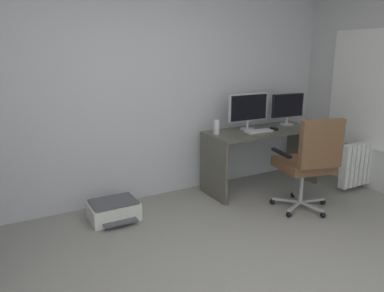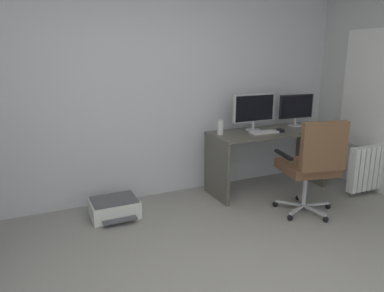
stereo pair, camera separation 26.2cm
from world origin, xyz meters
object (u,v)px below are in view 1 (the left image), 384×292
monitor_main (248,109)px  radiator (363,163)px  printer (114,210)px  monitor_secondary (288,107)px  computer_mouse (274,129)px  desk (262,145)px  keyboard (259,131)px  desktop_speaker (217,127)px  office_chair (309,160)px

monitor_main → radiator: 1.60m
printer → monitor_secondary: bearing=2.1°
computer_mouse → desk: bearing=144.8°
radiator → printer: bearing=167.4°
monitor_main → keyboard: monitor_main is taller
monitor_main → desktop_speaker: size_ratio=3.33×
monitor_secondary → computer_mouse: bearing=-152.2°
monitor_secondary → monitor_main: bearing=-180.0°
office_chair → computer_mouse: bearing=78.1°
desk → keyboard: size_ratio=4.28×
monitor_main → keyboard: (0.02, -0.19, -0.25)m
keyboard → printer: size_ratio=0.70×
desktop_speaker → monitor_main: bearing=5.6°
monitor_secondary → computer_mouse: size_ratio=4.84×
monitor_main → printer: size_ratio=1.17×
desk → monitor_secondary: monitor_secondary is taller
desk → printer: (-1.91, 0.01, -0.45)m
desk → desktop_speaker: size_ratio=8.55×
monitor_secondary → radiator: size_ratio=0.66×
computer_mouse → printer: computer_mouse is taller
computer_mouse → office_chair: (-0.15, -0.71, -0.18)m
printer → monitor_main: bearing=2.9°
desk → office_chair: bearing=-94.0°
desk → monitor_main: monitor_main is taller
monitor_secondary → keyboard: size_ratio=1.42×
monitor_secondary → printer: size_ratio=1.00×
computer_mouse → monitor_main: bearing=153.9°
desk → keyboard: bearing=-145.7°
desktop_speaker → printer: 1.47m
printer → desk: bearing=-0.4°
monitor_main → computer_mouse: size_ratio=5.66×
desktop_speaker → printer: bearing=-178.1°
keyboard → radiator: bearing=-23.9°
monitor_main → monitor_secondary: size_ratio=1.17×
monitor_main → printer: monitor_main is taller
desk → monitor_main: 0.49m
computer_mouse → radiator: computer_mouse is taller
desk → desktop_speaker: desktop_speaker is taller
keyboard → office_chair: 0.76m
office_chair → printer: bearing=155.8°
monitor_main → radiator: (1.23, -0.76, -0.68)m
monitor_secondary → printer: monitor_secondary is taller
keyboard → computer_mouse: (0.22, -0.02, 0.01)m
office_chair → radiator: office_chair is taller
desktop_speaker → office_chair: bearing=-56.4°
monitor_secondary → office_chair: (-0.55, -0.92, -0.40)m
monitor_secondary → printer: 2.56m
monitor_main → computer_mouse: (0.25, -0.21, -0.24)m
desk → radiator: bearing=-31.3°
monitor_main → keyboard: size_ratio=1.67×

